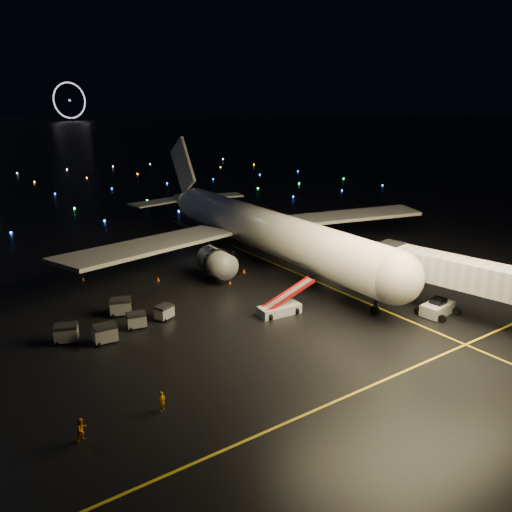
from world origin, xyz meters
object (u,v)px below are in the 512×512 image
object	(u,v)px
baggage_cart_3	(105,334)
baggage_cart_2	(121,307)
pushback_tug	(438,307)
airliner	(251,203)
baggage_cart_1	(136,320)
belt_loader	(279,300)
crew_c	(125,308)
baggage_cart_4	(66,333)
baggage_cart_0	(164,312)
crew_a	(162,401)
crew_b	(82,430)

from	to	relation	value
baggage_cart_3	baggage_cart_2	bearing A→B (deg)	61.79
baggage_cart_2	pushback_tug	bearing A→B (deg)	-13.96
airliner	baggage_cart_1	bearing A→B (deg)	-148.01
airliner	belt_loader	world-z (taller)	airliner
crew_c	baggage_cart_4	size ratio (longest dim) A/B	0.75
pushback_tug	crew_c	size ratio (longest dim) A/B	2.49
baggage_cart_0	baggage_cart_2	xyz separation A→B (m)	(-3.47, 3.73, 0.15)
pushback_tug	baggage_cart_1	world-z (taller)	pushback_tug
pushback_tug	baggage_cart_4	distance (m)	38.78
baggage_cart_1	baggage_cart_2	bearing A→B (deg)	104.38
crew_c	baggage_cart_1	size ratio (longest dim) A/B	0.84
crew_a	baggage_cart_2	bearing A→B (deg)	54.95
crew_c	baggage_cart_4	xyz separation A→B (m)	(-6.96, -3.08, 0.11)
crew_b	baggage_cart_0	bearing A→B (deg)	24.98
airliner	baggage_cart_1	distance (m)	28.25
crew_a	pushback_tug	bearing A→B (deg)	-24.93
pushback_tug	baggage_cart_4	xyz separation A→B (m)	(-35.25, 16.15, -0.04)
crew_c	crew_b	bearing A→B (deg)	-45.17
crew_b	baggage_cart_3	bearing A→B (deg)	41.06
crew_b	baggage_cart_1	world-z (taller)	crew_b
airliner	pushback_tug	world-z (taller)	airliner
belt_loader	crew_b	world-z (taller)	belt_loader
crew_c	baggage_cart_1	world-z (taller)	baggage_cart_1
crew_c	baggage_cart_2	size ratio (longest dim) A/B	0.72
belt_loader	crew_c	xyz separation A→B (m)	(-14.07, 9.37, -0.88)
pushback_tug	crew_a	world-z (taller)	pushback_tug
belt_loader	crew_a	bearing A→B (deg)	-147.77
baggage_cart_1	baggage_cart_4	bearing A→B (deg)	-173.80
crew_a	baggage_cart_3	xyz separation A→B (m)	(0.15, 13.52, 0.13)
baggage_cart_0	baggage_cart_2	bearing A→B (deg)	109.22
baggage_cart_1	airliner	bearing A→B (deg)	42.21
airliner	baggage_cart_3	bearing A→B (deg)	-149.13
belt_loader	crew_c	distance (m)	16.93
baggage_cart_1	baggage_cart_3	bearing A→B (deg)	-146.58
crew_b	baggage_cart_2	world-z (taller)	baggage_cart_2
crew_a	baggage_cart_4	size ratio (longest dim) A/B	0.73
airliner	baggage_cart_0	bearing A→B (deg)	-144.88
crew_b	baggage_cart_0	xyz separation A→B (m)	(13.18, 15.60, -0.11)
airliner	baggage_cart_1	xyz separation A→B (m)	(-23.54, -13.72, -7.48)
baggage_cart_1	baggage_cart_0	bearing A→B (deg)	18.77
crew_c	baggage_cart_3	distance (m)	6.52
pushback_tug	baggage_cart_3	bearing A→B (deg)	149.62
airliner	baggage_cart_4	distance (m)	33.84
pushback_tug	baggage_cart_3	size ratio (longest dim) A/B	1.85
baggage_cart_4	baggage_cart_3	bearing A→B (deg)	-14.46
baggage_cart_3	baggage_cart_4	size ratio (longest dim) A/B	1.01
crew_b	crew_c	size ratio (longest dim) A/B	1.12
airliner	crew_c	xyz separation A→B (m)	(-23.39, -9.94, -7.50)
pushback_tug	crew_b	xyz separation A→B (m)	(-38.33, 0.26, -0.06)
baggage_cart_0	baggage_cart_1	size ratio (longest dim) A/B	0.97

